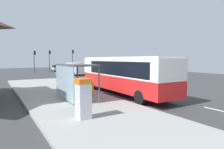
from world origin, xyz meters
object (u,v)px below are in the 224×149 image
object	(u,v)px
white_van	(76,68)
recycling_bin_orange	(84,86)
recycling_bin_green	(87,87)
traffic_light_near_side	(73,57)
sedan_far	(66,69)
bus_shelter	(72,73)
ticket_machine	(83,98)
traffic_light_median	(50,57)
bus	(123,73)
sedan_near	(56,68)
recycling_bin_yellow	(91,88)
traffic_light_far_side	(35,58)

from	to	relation	value
white_van	recycling_bin_orange	world-z (taller)	white_van
recycling_bin_green	traffic_light_near_side	bearing A→B (deg)	72.17
white_van	sedan_far	world-z (taller)	white_van
recycling_bin_orange	bus_shelter	xyz separation A→B (m)	(-2.21, -3.04, 1.44)
ticket_machine	traffic_light_median	xyz separation A→B (m)	(7.86, 38.56, 2.20)
bus	recycling_bin_green	bearing A→B (deg)	143.80
sedan_near	traffic_light_median	xyz separation A→B (m)	(-1.90, -1.40, 2.58)
bus	recycling_bin_yellow	bearing A→B (deg)	155.74
ticket_machine	traffic_light_median	distance (m)	39.41
recycling_bin_orange	ticket_machine	bearing A→B (deg)	-113.46
white_van	recycling_bin_green	distance (m)	20.69
traffic_light_far_side	bus_shelter	size ratio (longest dim) A/B	1.21
bus_shelter	bus	bearing A→B (deg)	6.24
white_van	ticket_machine	xyz separation A→B (m)	(-9.66, -26.48, -0.17)
recycling_bin_green	traffic_light_median	size ratio (longest dim) A/B	0.19
recycling_bin_green	traffic_light_median	xyz separation A→B (m)	(4.60, 31.75, 2.71)
traffic_light_median	sedan_near	bearing A→B (deg)	36.41
recycling_bin_green	bus_shelter	xyz separation A→B (m)	(-2.21, -2.34, 1.44)
recycling_bin_green	ticket_machine	bearing A→B (deg)	-115.57
sedan_far	recycling_bin_yellow	bearing A→B (deg)	-103.97
bus_shelter	white_van	bearing A→B (deg)	68.62
ticket_machine	recycling_bin_orange	distance (m)	8.20
recycling_bin_green	white_van	bearing A→B (deg)	71.98
sedan_near	traffic_light_near_side	distance (m)	5.14
sedan_near	sedan_far	size ratio (longest dim) A/B	1.00
white_van	recycling_bin_orange	distance (m)	20.03
recycling_bin_yellow	sedan_near	bearing A→B (deg)	79.13
traffic_light_far_side	ticket_machine	bearing A→B (deg)	-96.59
ticket_machine	traffic_light_near_side	xyz separation A→B (m)	(12.95, 36.96, 2.31)
recycling_bin_yellow	traffic_light_far_side	size ratio (longest dim) A/B	0.20
white_van	bus_shelter	world-z (taller)	bus_shelter
traffic_light_far_side	bus_shelter	xyz separation A→B (m)	(-3.31, -33.28, -1.14)
bus	recycling_bin_orange	xyz separation A→B (m)	(-2.49, 2.52, -1.19)
traffic_light_near_side	traffic_light_far_side	xyz separation A→B (m)	(-8.60, 0.80, -0.25)
bus	traffic_light_median	distance (m)	33.67
traffic_light_far_side	recycling_bin_green	bearing A→B (deg)	-92.04
recycling_bin_orange	traffic_light_near_side	size ratio (longest dim) A/B	0.18
white_van	sedan_far	size ratio (longest dim) A/B	1.16
recycling_bin_orange	traffic_light_median	xyz separation A→B (m)	(4.60, 31.05, 2.71)
recycling_bin_yellow	sedan_far	bearing A→B (deg)	76.03
traffic_light_median	bus_shelter	world-z (taller)	traffic_light_median
sedan_far	bus	bearing A→B (deg)	-98.37
traffic_light_far_side	bus_shelter	distance (m)	33.47
recycling_bin_yellow	recycling_bin_green	distance (m)	0.70
bus	recycling_bin_green	world-z (taller)	bus
white_van	traffic_light_far_side	xyz separation A→B (m)	(-5.30, 11.28, 1.89)
sedan_near	sedan_far	xyz separation A→B (m)	(-0.01, -7.74, 0.00)
bus	recycling_bin_orange	bearing A→B (deg)	134.62
traffic_light_median	white_van	bearing A→B (deg)	-81.52
sedan_far	bus_shelter	bearing A→B (deg)	-107.42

